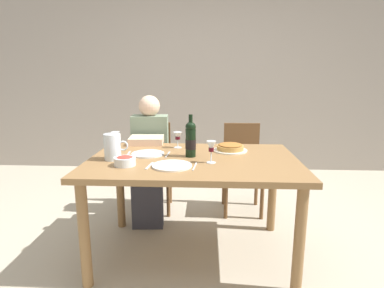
% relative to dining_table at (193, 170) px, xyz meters
% --- Properties ---
extents(ground_plane, '(8.00, 8.00, 0.00)m').
position_rel_dining_table_xyz_m(ground_plane, '(0.00, 0.00, -0.67)').
color(ground_plane, '#B2A893').
extents(back_wall, '(8.00, 0.10, 2.80)m').
position_rel_dining_table_xyz_m(back_wall, '(0.00, 2.33, 0.73)').
color(back_wall, '#A3998E').
rests_on(back_wall, ground).
extents(dining_table, '(1.50, 1.00, 0.76)m').
position_rel_dining_table_xyz_m(dining_table, '(0.00, 0.00, 0.00)').
color(dining_table, olive).
rests_on(dining_table, ground).
extents(wine_bottle, '(0.08, 0.08, 0.31)m').
position_rel_dining_table_xyz_m(wine_bottle, '(-0.02, 0.05, 0.22)').
color(wine_bottle, black).
rests_on(wine_bottle, dining_table).
extents(water_pitcher, '(0.17, 0.12, 0.19)m').
position_rel_dining_table_xyz_m(water_pitcher, '(-0.57, -0.07, 0.17)').
color(water_pitcher, silver).
rests_on(water_pitcher, dining_table).
extents(baked_tart, '(0.27, 0.27, 0.06)m').
position_rel_dining_table_xyz_m(baked_tart, '(0.28, 0.24, 0.12)').
color(baked_tart, silver).
rests_on(baked_tart, dining_table).
extents(salad_bowl, '(0.14, 0.14, 0.07)m').
position_rel_dining_table_xyz_m(salad_bowl, '(-0.45, -0.21, 0.13)').
color(salad_bowl, silver).
rests_on(salad_bowl, dining_table).
extents(wine_glass_left_diner, '(0.07, 0.07, 0.15)m').
position_rel_dining_table_xyz_m(wine_glass_left_diner, '(0.13, -0.11, 0.20)').
color(wine_glass_left_diner, silver).
rests_on(wine_glass_left_diner, dining_table).
extents(wine_glass_right_diner, '(0.07, 0.07, 0.14)m').
position_rel_dining_table_xyz_m(wine_glass_right_diner, '(-0.65, 0.29, 0.19)').
color(wine_glass_right_diner, silver).
rests_on(wine_glass_right_diner, dining_table).
extents(wine_glass_centre, '(0.07, 0.07, 0.13)m').
position_rel_dining_table_xyz_m(wine_glass_centre, '(-0.14, 0.33, 0.19)').
color(wine_glass_centre, silver).
rests_on(wine_glass_centre, dining_table).
extents(dinner_plate_left_setting, '(0.26, 0.26, 0.01)m').
position_rel_dining_table_xyz_m(dinner_plate_left_setting, '(-0.13, -0.22, 0.10)').
color(dinner_plate_left_setting, white).
rests_on(dinner_plate_left_setting, dining_table).
extents(dinner_plate_right_setting, '(0.25, 0.25, 0.01)m').
position_rel_dining_table_xyz_m(dinner_plate_right_setting, '(-0.35, 0.09, 0.10)').
color(dinner_plate_right_setting, silver).
rests_on(dinner_plate_right_setting, dining_table).
extents(fork_left_setting, '(0.03, 0.16, 0.00)m').
position_rel_dining_table_xyz_m(fork_left_setting, '(-0.28, -0.22, 0.09)').
color(fork_left_setting, silver).
rests_on(fork_left_setting, dining_table).
extents(knife_left_setting, '(0.03, 0.18, 0.00)m').
position_rel_dining_table_xyz_m(knife_left_setting, '(0.02, -0.22, 0.09)').
color(knife_left_setting, silver).
rests_on(knife_left_setting, dining_table).
extents(knife_right_setting, '(0.02, 0.18, 0.00)m').
position_rel_dining_table_xyz_m(knife_right_setting, '(-0.20, 0.09, 0.09)').
color(knife_right_setting, silver).
rests_on(knife_right_setting, dining_table).
extents(spoon_right_setting, '(0.03, 0.16, 0.00)m').
position_rel_dining_table_xyz_m(spoon_right_setting, '(-0.50, 0.09, 0.09)').
color(spoon_right_setting, silver).
rests_on(spoon_right_setting, dining_table).
extents(chair_left, '(0.43, 0.43, 0.87)m').
position_rel_dining_table_xyz_m(chair_left, '(-0.46, 0.88, -0.17)').
color(chair_left, brown).
rests_on(chair_left, ground).
extents(diner_left, '(0.35, 0.52, 1.16)m').
position_rel_dining_table_xyz_m(diner_left, '(-0.44, 0.64, -0.05)').
color(diner_left, gray).
rests_on(diner_left, ground).
extents(chair_right, '(0.40, 0.40, 0.87)m').
position_rel_dining_table_xyz_m(chair_right, '(0.45, 0.88, -0.17)').
color(chair_right, brown).
rests_on(chair_right, ground).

